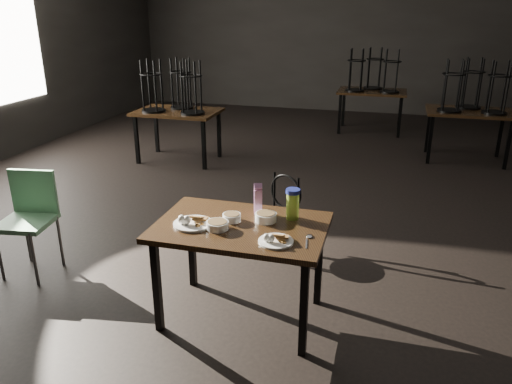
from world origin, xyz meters
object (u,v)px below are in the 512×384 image
(water_bottle, at_px, (293,204))
(school_chair, at_px, (29,213))
(main_table, at_px, (241,235))
(bentwood_chair, at_px, (280,209))
(juice_carton, at_px, (258,199))

(water_bottle, xyz_separation_m, school_chair, (-2.28, 0.00, -0.33))
(main_table, bearing_deg, bentwood_chair, 87.89)
(water_bottle, bearing_deg, juice_carton, 173.19)
(bentwood_chair, relative_size, school_chair, 0.85)
(main_table, xyz_separation_m, juice_carton, (0.06, 0.24, 0.19))
(juice_carton, height_order, bentwood_chair, juice_carton)
(juice_carton, relative_size, bentwood_chair, 0.31)
(bentwood_chair, bearing_deg, juice_carton, -64.37)
(water_bottle, relative_size, school_chair, 0.26)
(juice_carton, distance_m, school_chair, 2.04)
(juice_carton, bearing_deg, bentwood_chair, 91.54)
(main_table, bearing_deg, juice_carton, 75.29)
(bentwood_chair, xyz_separation_m, school_chair, (-1.99, -0.86, 0.09))
(main_table, xyz_separation_m, water_bottle, (0.33, 0.20, 0.19))
(main_table, relative_size, juice_carton, 5.15)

